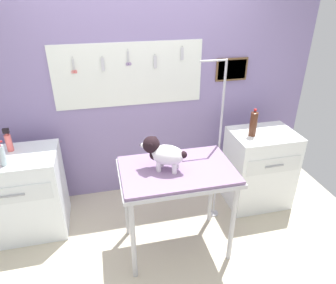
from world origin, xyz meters
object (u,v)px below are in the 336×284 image
object	(u,v)px
dog	(163,153)
soda_bottle	(253,123)
grooming_table	(177,178)
conditioner_bottle	(9,141)
counter_left	(21,194)
grooming_arm	(218,151)
cabinet_right	(259,168)

from	to	relation	value
dog	soda_bottle	bearing A→B (deg)	22.24
grooming_table	dog	xyz separation A→B (m)	(-0.12, 0.03, 0.25)
conditioner_bottle	soda_bottle	world-z (taller)	soda_bottle
grooming_table	soda_bottle	bearing A→B (deg)	26.19
conditioner_bottle	soda_bottle	xyz separation A→B (m)	(2.38, -0.24, 0.05)
grooming_table	counter_left	xyz separation A→B (m)	(-1.44, 0.58, -0.36)
counter_left	grooming_table	bearing A→B (deg)	-22.09
dog	conditioner_bottle	bearing A→B (deg)	153.40
dog	soda_bottle	world-z (taller)	dog
grooming_table	conditioner_bottle	bearing A→B (deg)	154.48
grooming_table	grooming_arm	world-z (taller)	grooming_arm
grooming_arm	counter_left	distance (m)	2.00
counter_left	conditioner_bottle	world-z (taller)	conditioner_bottle
grooming_table	grooming_arm	xyz separation A→B (m)	(0.51, 0.35, 0.01)
grooming_table	cabinet_right	size ratio (longest dim) A/B	1.13
grooming_arm	cabinet_right	distance (m)	0.69
cabinet_right	grooming_table	bearing A→B (deg)	-156.36
grooming_table	dog	bearing A→B (deg)	167.63
grooming_table	conditioner_bottle	distance (m)	1.63
grooming_arm	counter_left	xyz separation A→B (m)	(-1.95, 0.24, -0.37)
cabinet_right	conditioner_bottle	distance (m)	2.60
grooming_arm	soda_bottle	bearing A→B (deg)	14.60
grooming_table	dog	distance (m)	0.28
grooming_arm	dog	world-z (taller)	grooming_arm
counter_left	grooming_arm	bearing A→B (deg)	-6.98
counter_left	conditioner_bottle	distance (m)	0.55
dog	counter_left	distance (m)	1.56
dog	cabinet_right	world-z (taller)	dog
soda_bottle	grooming_arm	bearing A→B (deg)	-165.40
grooming_arm	soda_bottle	distance (m)	0.48
grooming_table	cabinet_right	world-z (taller)	grooming_table
dog	cabinet_right	xyz separation A→B (m)	(1.20, 0.45, -0.60)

